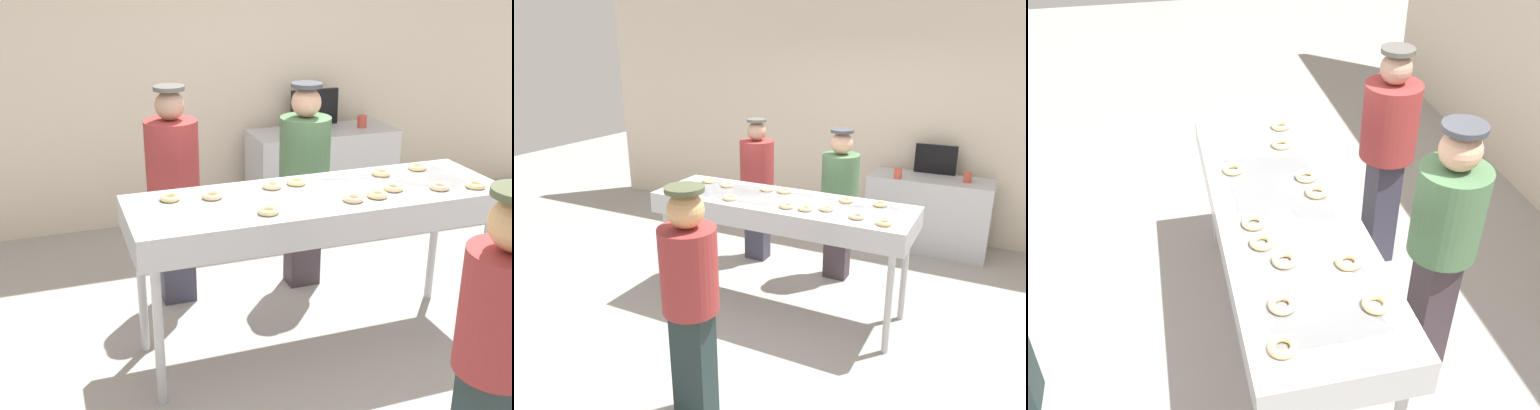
# 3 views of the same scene
# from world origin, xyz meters

# --- Properties ---
(ground_plane) EXTENTS (16.00, 16.00, 0.00)m
(ground_plane) POSITION_xyz_m (0.00, 0.00, 0.00)
(ground_plane) COLOR #9E9993
(back_wall) EXTENTS (8.00, 0.12, 3.11)m
(back_wall) POSITION_xyz_m (0.00, 2.47, 1.55)
(back_wall) COLOR beige
(back_wall) RESTS_ON ground
(fryer_conveyor) EXTENTS (2.33, 0.72, 1.06)m
(fryer_conveyor) POSITION_xyz_m (0.00, 0.00, 0.96)
(fryer_conveyor) COLOR #B7BABF
(fryer_conveyor) RESTS_ON ground
(plain_donut_0) EXTENTS (0.12, 0.12, 0.03)m
(plain_donut_0) POSITION_xyz_m (-0.63, 0.13, 1.07)
(plain_donut_0) COLOR #F1C68B
(plain_donut_0) RESTS_ON fryer_conveyor
(plain_donut_1) EXTENTS (0.13, 0.13, 0.03)m
(plain_donut_1) POSITION_xyz_m (0.74, -0.17, 1.07)
(plain_donut_1) COLOR beige
(plain_donut_1) RESTS_ON fryer_conveyor
(plain_donut_2) EXTENTS (0.16, 0.16, 0.03)m
(plain_donut_2) POSITION_xyz_m (-0.88, 0.18, 1.07)
(plain_donut_2) COLOR #EFCC86
(plain_donut_2) RESTS_ON fryer_conveyor
(plain_donut_3) EXTENTS (0.17, 0.17, 0.03)m
(plain_donut_3) POSITION_xyz_m (0.54, 0.19, 1.07)
(plain_donut_3) COLOR #F8C986
(plain_donut_3) RESTS_ON fryer_conveyor
(plain_donut_4) EXTENTS (0.16, 0.16, 0.03)m
(plain_donut_4) POSITION_xyz_m (-0.40, -0.21, 1.07)
(plain_donut_4) COLOR #E8CD89
(plain_donut_4) RESTS_ON fryer_conveyor
(plain_donut_5) EXTENTS (0.16, 0.16, 0.03)m
(plain_donut_5) POSITION_xyz_m (-0.23, 0.19, 1.07)
(plain_donut_5) COLOR #F9D394
(plain_donut_5) RESTS_ON fryer_conveyor
(plain_donut_6) EXTENTS (0.15, 0.15, 0.03)m
(plain_donut_6) POSITION_xyz_m (0.46, -0.09, 1.07)
(plain_donut_6) COLOR beige
(plain_donut_6) RESTS_ON fryer_conveyor
(plain_donut_7) EXTENTS (0.17, 0.17, 0.03)m
(plain_donut_7) POSITION_xyz_m (0.97, -0.22, 1.07)
(plain_donut_7) COLOR #F3CA86
(plain_donut_7) RESTS_ON fryer_conveyor
(plain_donut_8) EXTENTS (0.16, 0.16, 0.03)m
(plain_donut_8) POSITION_xyz_m (0.14, -0.19, 1.07)
(plain_donut_8) COLOR beige
(plain_donut_8) RESTS_ON fryer_conveyor
(plain_donut_9) EXTENTS (0.13, 0.13, 0.03)m
(plain_donut_9) POSITION_xyz_m (-0.06, 0.20, 1.07)
(plain_donut_9) COLOR #F4D58A
(plain_donut_9) RESTS_ON fryer_conveyor
(plain_donut_10) EXTENTS (0.13, 0.13, 0.03)m
(plain_donut_10) POSITION_xyz_m (0.82, 0.22, 1.07)
(plain_donut_10) COLOR #F4CB87
(plain_donut_10) RESTS_ON fryer_conveyor
(plain_donut_11) EXTENTS (0.16, 0.16, 0.03)m
(plain_donut_11) POSITION_xyz_m (0.30, -0.17, 1.07)
(plain_donut_11) COLOR #F0CE8A
(plain_donut_11) RESTS_ON fryer_conveyor
(worker_baker) EXTENTS (0.37, 0.37, 1.60)m
(worker_baker) POSITION_xyz_m (-0.71, 0.88, 0.93)
(worker_baker) COLOR #373646
(worker_baker) RESTS_ON ground
(worker_assistant) EXTENTS (0.37, 0.37, 1.57)m
(worker_assistant) POSITION_xyz_m (0.26, 0.83, 0.91)
(worker_assistant) COLOR #3C3138
(worker_assistant) RESTS_ON ground
(customer_waiting) EXTENTS (0.35, 0.35, 1.59)m
(customer_waiting) POSITION_xyz_m (0.12, -1.53, 0.91)
(customer_waiting) COLOR #203030
(customer_waiting) RESTS_ON ground
(prep_counter) EXTENTS (1.39, 0.53, 0.88)m
(prep_counter) POSITION_xyz_m (0.96, 2.02, 0.44)
(prep_counter) COLOR #B7BABF
(prep_counter) RESTS_ON ground
(paper_cup_0) EXTENTS (0.09, 0.09, 0.11)m
(paper_cup_0) POSITION_xyz_m (0.62, 1.82, 0.94)
(paper_cup_0) COLOR #CC4C3F
(paper_cup_0) RESTS_ON prep_counter
(paper_cup_1) EXTENTS (0.09, 0.09, 0.11)m
(paper_cup_1) POSITION_xyz_m (1.36, 2.00, 0.94)
(paper_cup_1) COLOR #CC4C3F
(paper_cup_1) RESTS_ON prep_counter
(menu_display) EXTENTS (0.48, 0.04, 0.35)m
(menu_display) POSITION_xyz_m (0.96, 2.24, 1.06)
(menu_display) COLOR black
(menu_display) RESTS_ON prep_counter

